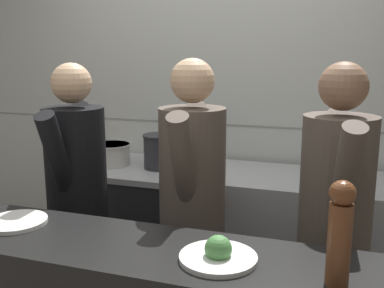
% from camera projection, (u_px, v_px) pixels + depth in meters
% --- Properties ---
extents(wall_back_tiled, '(8.00, 0.06, 2.60)m').
position_uv_depth(wall_back_tiled, '(217.00, 104.00, 3.33)').
color(wall_back_tiled, silver).
rests_on(wall_back_tiled, ground_plane).
extents(oven_range, '(0.84, 0.71, 0.89)m').
position_uv_depth(oven_range, '(142.00, 224.00, 3.27)').
color(oven_range, '#232326').
rests_on(oven_range, ground_plane).
extents(prep_counter, '(1.24, 0.65, 0.90)m').
position_uv_depth(prep_counter, '(296.00, 244.00, 2.92)').
color(prep_counter, '#B7BABF').
rests_on(prep_counter, ground_plane).
extents(stock_pot, '(0.28, 0.28, 0.15)m').
position_uv_depth(stock_pot, '(111.00, 154.00, 3.19)').
color(stock_pot, beige).
rests_on(stock_pot, oven_range).
extents(sauce_pot, '(0.24, 0.24, 0.24)m').
position_uv_depth(sauce_pot, '(160.00, 151.00, 3.09)').
color(sauce_pot, '#2D2D33').
rests_on(sauce_pot, oven_range).
extents(mixing_bowl_steel, '(0.27, 0.27, 0.07)m').
position_uv_depth(mixing_bowl_steel, '(338.00, 172.00, 2.83)').
color(mixing_bowl_steel, '#B7BABF').
rests_on(mixing_bowl_steel, prep_counter).
extents(plated_dish_main, '(0.26, 0.26, 0.02)m').
position_uv_depth(plated_dish_main, '(16.00, 222.00, 1.91)').
color(plated_dish_main, white).
rests_on(plated_dish_main, pass_counter).
extents(plated_dish_appetiser, '(0.28, 0.28, 0.10)m').
position_uv_depth(plated_dish_appetiser, '(218.00, 254.00, 1.57)').
color(plated_dish_appetiser, white).
rests_on(plated_dish_appetiser, pass_counter).
extents(pepper_mill, '(0.08, 0.08, 0.34)m').
position_uv_depth(pepper_mill, '(340.00, 231.00, 1.38)').
color(pepper_mill, brown).
rests_on(pepper_mill, pass_counter).
extents(chef_head_cook, '(0.37, 0.71, 1.62)m').
position_uv_depth(chef_head_cook, '(77.00, 194.00, 2.49)').
color(chef_head_cook, black).
rests_on(chef_head_cook, ground_plane).
extents(chef_sous, '(0.37, 0.72, 1.65)m').
position_uv_depth(chef_sous, '(192.00, 204.00, 2.29)').
color(chef_sous, black).
rests_on(chef_sous, ground_plane).
extents(chef_line, '(0.39, 0.72, 1.64)m').
position_uv_depth(chef_line, '(334.00, 219.00, 2.09)').
color(chef_line, black).
rests_on(chef_line, ground_plane).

